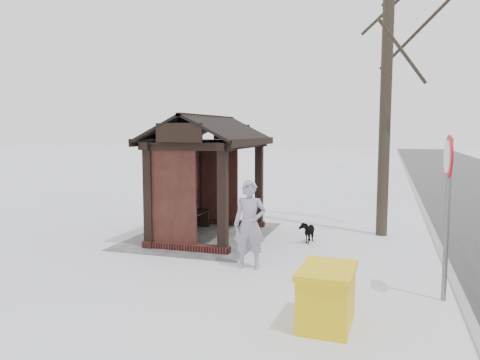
% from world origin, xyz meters
% --- Properties ---
extents(ground, '(120.00, 120.00, 0.00)m').
position_xyz_m(ground, '(0.00, 0.00, 0.00)').
color(ground, white).
rests_on(ground, ground).
extents(kerb, '(120.00, 0.15, 0.06)m').
position_xyz_m(kerb, '(0.00, 5.50, 0.01)').
color(kerb, gray).
rests_on(kerb, ground).
extents(trampled_patch, '(4.20, 3.20, 0.02)m').
position_xyz_m(trampled_patch, '(0.00, -0.20, 0.01)').
color(trampled_patch, gray).
rests_on(trampled_patch, ground).
extents(bus_shelter, '(3.60, 2.40, 3.09)m').
position_xyz_m(bus_shelter, '(0.00, -0.16, 2.17)').
color(bus_shelter, '#371614').
rests_on(bus_shelter, ground).
extents(pedestrian, '(0.50, 0.69, 1.75)m').
position_xyz_m(pedestrian, '(2.33, 1.76, 0.87)').
color(pedestrian, gray).
rests_on(pedestrian, ground).
extents(dog, '(0.65, 0.32, 0.53)m').
position_xyz_m(dog, '(-0.14, 2.49, 0.27)').
color(dog, black).
rests_on(dog, ground).
extents(grit_bin, '(1.10, 0.78, 0.83)m').
position_xyz_m(grit_bin, '(4.62, 3.55, 0.42)').
color(grit_bin, yellow).
rests_on(grit_bin, ground).
extents(road_sign, '(0.68, 0.11, 2.65)m').
position_xyz_m(road_sign, '(3.09, 5.20, 1.88)').
color(road_sign, slate).
rests_on(road_sign, ground).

